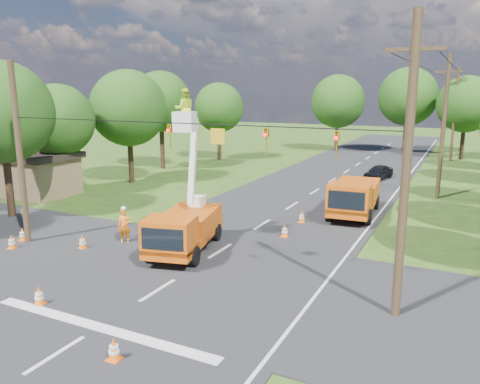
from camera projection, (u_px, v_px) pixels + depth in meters
The scene contains 32 objects.
ground at pixel (314, 192), 35.52m from camera, with size 140.00×140.00×0.00m, color #2D4414.
road_main at pixel (314, 192), 35.52m from camera, with size 12.00×100.00×0.06m, color black.
road_cross at pixel (186, 273), 19.75m from camera, with size 56.00×10.00×0.07m, color black.
stop_bar at pixel (99, 328), 15.19m from camera, with size 9.00×0.45×0.02m, color silver.
edge_line at pixel (391, 199), 33.11m from camera, with size 0.12×90.00×0.02m, color silver.
bucket_truck at pixel (184, 218), 22.04m from camera, with size 3.45×6.16×7.67m.
second_truck at pixel (354, 197), 28.47m from camera, with size 2.94×6.52×2.38m.
ground_worker at pixel (124, 226), 23.55m from camera, with size 0.64×0.42×1.77m, color #DF5412.
distant_car at pixel (379, 172), 40.51m from camera, with size 1.47×3.65×1.24m, color black.
traffic_cone_0 at pixel (39, 296), 16.78m from camera, with size 0.38×0.38×0.71m.
traffic_cone_1 at pixel (114, 349), 13.30m from camera, with size 0.38×0.38×0.71m.
traffic_cone_2 at pixel (285, 231), 24.56m from camera, with size 0.38×0.38×0.71m.
traffic_cone_3 at pixel (302, 217), 27.22m from camera, with size 0.38×0.38×0.71m.
traffic_cone_4 at pixel (82, 242), 22.75m from camera, with size 0.38×0.38×0.71m.
traffic_cone_5 at pixel (12, 242), 22.73m from camera, with size 0.38×0.38×0.71m.
traffic_cone_6 at pixel (23, 234), 23.93m from camera, with size 0.38×0.38×0.71m.
traffic_cone_7 at pixel (354, 202), 30.85m from camera, with size 0.38×0.38×0.71m.
traffic_cone_8 at pixel (219, 212), 28.39m from camera, with size 0.38×0.38×0.71m.
pole_right_near at pixel (406, 169), 14.99m from camera, with size 1.80×0.30×10.00m.
pole_right_mid at pixel (443, 126), 32.52m from camera, with size 1.80×0.30×10.00m.
pole_right_far at pixel (455, 114), 50.05m from camera, with size 1.80×0.30×10.00m.
pole_left at pixel (20, 154), 22.89m from camera, with size 0.30×0.30×9.00m.
signal_span at pixel (232, 136), 17.53m from camera, with size 18.00×0.29×1.07m.
shed at pixel (37, 173), 34.19m from camera, with size 5.50×4.50×3.15m.
tree_left_b at pixel (1, 112), 27.29m from camera, with size 6.00×6.00×9.32m.
tree_left_c at pixel (58, 121), 33.60m from camera, with size 5.20×5.20×8.06m.
tree_left_d at pixel (128, 108), 38.06m from camera, with size 6.20×6.20×9.24m.
tree_left_e at pixel (161, 102), 44.90m from camera, with size 5.80×5.80×9.41m.
tree_left_f at pixel (219, 108), 51.22m from camera, with size 5.40×5.40×8.40m.
tree_far_a at pixel (338, 102), 58.27m from camera, with size 6.60×6.60×9.50m.
tree_far_b at pixel (408, 97), 56.44m from camera, with size 7.00×7.00×10.32m.
tree_far_c at pixel (466, 104), 51.16m from camera, with size 6.20×6.20×9.18m.
Camera 1 is at (10.25, -13.64, 7.58)m, focal length 35.00 mm.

